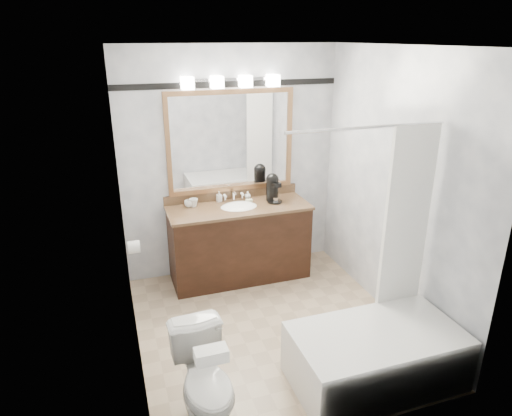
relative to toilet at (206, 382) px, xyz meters
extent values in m
cube|color=tan|center=(0.81, 0.91, -0.35)|extent=(2.40, 2.60, 0.01)
cube|color=white|center=(0.81, 0.91, 2.16)|extent=(2.40, 2.60, 0.01)
cube|color=white|center=(0.81, 2.21, 0.91)|extent=(2.40, 0.01, 2.50)
cube|color=white|center=(0.81, -0.40, 0.91)|extent=(2.40, 0.01, 2.50)
cube|color=white|center=(-0.39, 0.91, 0.91)|extent=(0.01, 2.60, 2.50)
cube|color=white|center=(2.02, 0.91, 0.91)|extent=(0.01, 2.60, 2.50)
cube|color=black|center=(0.81, 1.92, 0.07)|extent=(1.50, 0.55, 0.82)
cube|color=olive|center=(0.81, 1.92, 0.49)|extent=(1.53, 0.58, 0.03)
cube|color=olive|center=(0.81, 2.19, 0.56)|extent=(1.53, 0.03, 0.10)
ellipsoid|color=white|center=(0.81, 1.92, 0.48)|extent=(0.44, 0.34, 0.14)
cube|color=#9B6D46|center=(0.81, 2.19, 1.68)|extent=(1.40, 0.04, 0.05)
cube|color=#9B6D46|center=(0.81, 2.19, 0.63)|extent=(1.40, 0.04, 0.05)
cube|color=#9B6D46|center=(0.14, 2.19, 1.16)|extent=(0.05, 0.04, 1.00)
cube|color=#9B6D46|center=(1.49, 2.19, 1.16)|extent=(0.05, 0.04, 1.00)
cube|color=white|center=(0.81, 2.19, 1.16)|extent=(1.30, 0.01, 1.00)
cube|color=silver|center=(0.81, 2.18, 1.81)|extent=(0.90, 0.05, 0.03)
cube|color=white|center=(0.36, 2.13, 1.79)|extent=(0.12, 0.12, 0.12)
cube|color=white|center=(0.66, 2.13, 1.79)|extent=(0.12, 0.12, 0.12)
cube|color=white|center=(0.96, 2.13, 1.79)|extent=(0.12, 0.12, 0.12)
cube|color=white|center=(1.26, 2.13, 1.79)|extent=(0.12, 0.12, 0.12)
cube|color=black|center=(0.81, 2.20, 1.76)|extent=(2.40, 0.01, 0.06)
cube|color=white|center=(1.34, -0.01, -0.12)|extent=(1.30, 0.72, 0.45)
cylinder|color=silver|center=(1.34, 0.37, 1.61)|extent=(1.30, 0.02, 0.02)
cube|color=white|center=(1.76, 0.36, 0.83)|extent=(0.40, 0.04, 1.55)
cylinder|color=white|center=(-0.33, 1.57, 0.36)|extent=(0.11, 0.12, 0.12)
imported|color=white|center=(0.00, 0.00, 0.00)|extent=(0.42, 0.69, 0.69)
cube|color=white|center=(0.00, -0.21, 0.39)|extent=(0.21, 0.11, 0.08)
cylinder|color=black|center=(1.22, 1.93, 0.52)|extent=(0.16, 0.16, 0.02)
cylinder|color=black|center=(1.21, 1.98, 0.63)|extent=(0.14, 0.14, 0.24)
sphere|color=black|center=(1.21, 1.98, 0.75)|extent=(0.14, 0.14, 0.14)
cube|color=black|center=(1.23, 1.91, 0.71)|extent=(0.11, 0.11, 0.05)
cylinder|color=silver|center=(1.23, 1.91, 0.54)|extent=(0.05, 0.05, 0.05)
imported|color=white|center=(0.30, 2.09, 0.54)|extent=(0.10, 0.10, 0.07)
imported|color=white|center=(0.35, 2.08, 0.55)|extent=(0.12, 0.12, 0.09)
imported|color=white|center=(0.65, 2.14, 0.56)|extent=(0.06, 0.06, 0.12)
imported|color=white|center=(0.98, 2.13, 0.55)|extent=(0.09, 0.09, 0.09)
cube|color=beige|center=(0.96, 2.04, 0.52)|extent=(0.08, 0.05, 0.02)
camera|label=1|loc=(-0.47, -2.48, 2.23)|focal=32.00mm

